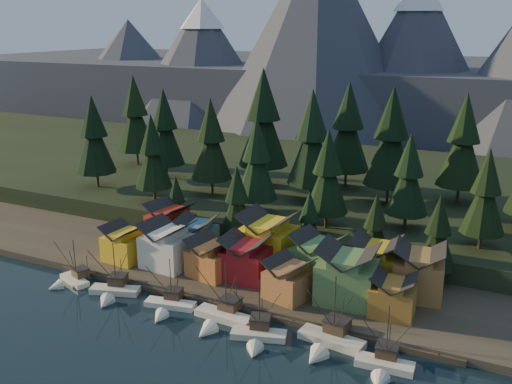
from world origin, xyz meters
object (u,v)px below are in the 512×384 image
at_px(boat_0, 70,275).
at_px(boat_2, 168,300).
at_px(house_front_0, 124,242).
at_px(house_back_0, 170,223).
at_px(boat_4, 258,329).
at_px(house_front_1, 167,243).
at_px(boat_1, 112,285).
at_px(boat_3, 220,311).
at_px(boat_6, 384,358).
at_px(boat_5, 329,333).
at_px(house_back_1, 197,236).

bearing_deg(boat_0, boat_2, 19.74).
relative_size(house_front_0, house_back_0, 0.82).
distance_m(boat_4, house_front_1, 32.65).
relative_size(boat_1, house_back_0, 1.10).
xyz_separation_m(boat_3, house_front_1, (-19.70, 13.30, 4.32)).
bearing_deg(house_front_1, boat_0, -134.63).
distance_m(house_front_1, house_back_0, 12.42).
bearing_deg(boat_6, house_front_1, 159.00).
height_order(boat_0, boat_5, boat_5).
relative_size(boat_2, boat_3, 0.88).
xyz_separation_m(boat_6, house_back_0, (-55.03, 25.99, 4.40)).
bearing_deg(house_front_1, boat_6, -13.79).
relative_size(boat_2, boat_4, 0.94).
bearing_deg(boat_4, boat_1, 158.75).
distance_m(boat_5, house_front_1, 41.21).
xyz_separation_m(boat_1, boat_6, (52.26, -2.07, 0.07)).
bearing_deg(boat_3, house_back_1, 133.99).
xyz_separation_m(boat_4, house_front_1, (-28.15, 15.94, 4.37)).
distance_m(boat_1, boat_3, 23.34).
relative_size(boat_3, boat_4, 1.07).
bearing_deg(boat_5, boat_0, -172.34).
bearing_deg(boat_6, boat_4, 178.16).
bearing_deg(boat_5, house_front_0, 174.35).
relative_size(boat_0, house_front_0, 1.19).
relative_size(boat_4, house_front_0, 1.33).
distance_m(house_front_0, house_back_1, 15.21).
bearing_deg(boat_2, house_back_1, 96.22).
bearing_deg(boat_2, house_front_1, 112.81).
relative_size(boat_3, boat_6, 1.07).
xyz_separation_m(boat_0, house_front_1, (14.54, 12.92, 4.52)).
distance_m(boat_0, boat_4, 42.80).
distance_m(boat_0, boat_1, 10.91).
relative_size(boat_4, boat_6, 1.00).
bearing_deg(boat_2, boat_1, 168.67).
distance_m(boat_0, house_front_0, 12.98).
bearing_deg(boat_0, house_front_1, 62.48).
height_order(boat_2, house_back_0, house_back_0).
bearing_deg(boat_6, house_back_1, 150.36).
relative_size(boat_1, house_front_0, 1.34).
distance_m(boat_0, boat_5, 53.57).
distance_m(boat_2, house_back_1, 22.01).
distance_m(house_front_0, house_back_0, 12.50).
height_order(boat_0, boat_6, boat_6).
height_order(boat_0, house_front_1, house_front_1).
height_order(boat_0, house_back_0, house_back_0).
distance_m(boat_1, house_front_1, 14.46).
distance_m(boat_1, boat_6, 52.30).
bearing_deg(boat_0, boat_5, 21.22).
xyz_separation_m(boat_6, house_front_1, (-48.62, 15.36, 4.31)).
bearing_deg(house_back_0, house_front_0, -96.98).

